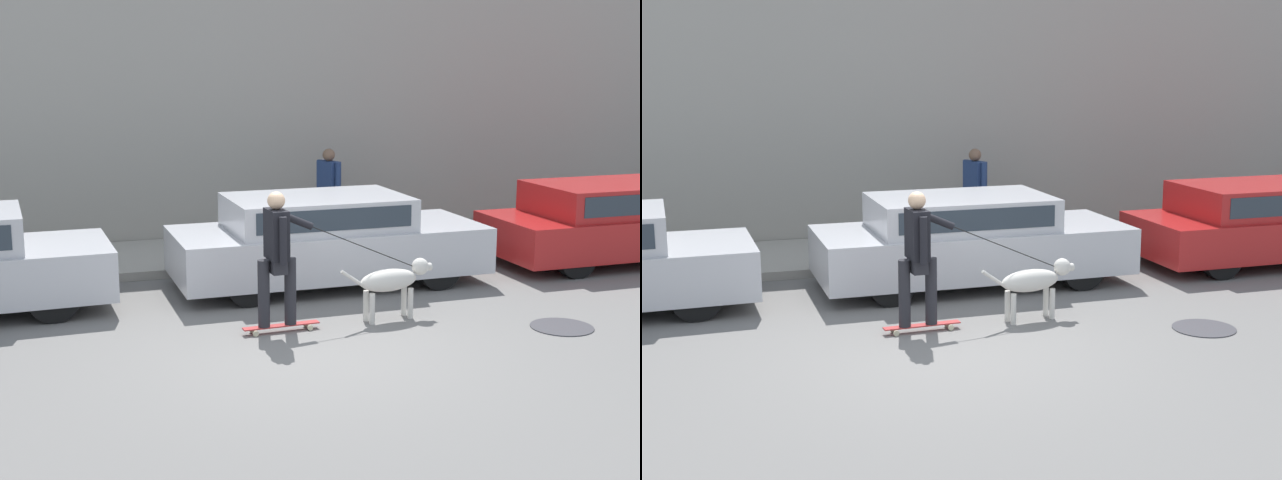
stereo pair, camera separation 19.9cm
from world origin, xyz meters
TOP-DOWN VIEW (x-y plane):
  - ground_plane at (0.00, 0.00)m, footprint 36.00×36.00m
  - back_wall at (0.00, 6.34)m, footprint 32.00×0.30m
  - sidewalk_curb at (0.00, 4.98)m, footprint 30.00×2.36m
  - parked_car_1 at (1.14, 2.76)m, footprint 4.46×1.84m
  - parked_car_2 at (6.05, 2.76)m, footprint 4.21×1.88m
  - dog at (1.38, 0.83)m, footprint 1.30×0.40m
  - skateboarder at (-0.13, 0.75)m, footprint 2.35×0.58m
  - pedestrian_with_bag at (2.00, 5.10)m, footprint 0.33×0.67m
  - manhole_cover at (3.20, -0.16)m, footprint 0.76×0.76m

SIDE VIEW (x-z plane):
  - ground_plane at x=0.00m, z-range 0.00..0.00m
  - manhole_cover at x=3.20m, z-range 0.00..0.01m
  - sidewalk_curb at x=0.00m, z-range 0.00..0.13m
  - dog at x=1.38m, z-range 0.13..0.87m
  - parked_car_2 at x=6.05m, z-range -0.01..1.27m
  - parked_car_1 at x=1.14m, z-range 0.00..1.30m
  - skateboarder at x=-0.13m, z-range 0.12..1.82m
  - pedestrian_with_bag at x=2.00m, z-range 0.21..1.80m
  - back_wall at x=0.00m, z-range 0.00..4.94m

